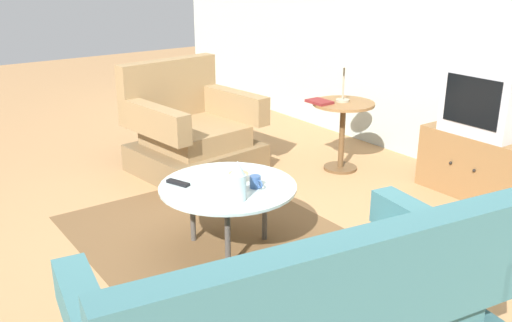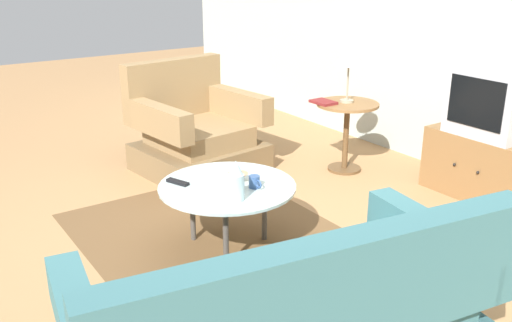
{
  "view_description": "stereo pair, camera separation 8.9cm",
  "coord_description": "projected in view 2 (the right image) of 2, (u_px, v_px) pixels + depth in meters",
  "views": [
    {
      "loc": [
        2.94,
        -1.87,
        1.81
      ],
      "look_at": [
        0.08,
        0.19,
        0.55
      ],
      "focal_mm": 39.83,
      "sensor_mm": 36.0,
      "label": 1
    },
    {
      "loc": [
        2.99,
        -1.79,
        1.81
      ],
      "look_at": [
        0.08,
        0.19,
        0.55
      ],
      "focal_mm": 39.83,
      "sensor_mm": 36.0,
      "label": 2
    }
  ],
  "objects": [
    {
      "name": "ground_plane",
      "position": [
        226.0,
        238.0,
        3.89
      ],
      "size": [
        16.0,
        16.0,
        0.0
      ],
      "primitive_type": "plane",
      "color": "#AD7F51"
    },
    {
      "name": "back_wall",
      "position": [
        472.0,
        17.0,
        4.73
      ],
      "size": [
        9.0,
        0.12,
        2.7
      ],
      "primitive_type": "cube",
      "color": "#B2BCB2",
      "rests_on": "ground"
    },
    {
      "name": "area_rug",
      "position": [
        228.0,
        248.0,
        3.76
      ],
      "size": [
        2.36,
        1.65,
        0.0
      ],
      "primitive_type": "cube",
      "color": "brown",
      "rests_on": "ground"
    },
    {
      "name": "armchair",
      "position": [
        195.0,
        134.0,
        5.1
      ],
      "size": [
        1.01,
        1.09,
        0.96
      ],
      "rotation": [
        0.0,
        0.0,
        -1.45
      ],
      "color": "brown",
      "rests_on": "ground"
    },
    {
      "name": "coffee_table",
      "position": [
        227.0,
        190.0,
        3.62
      ],
      "size": [
        0.88,
        0.88,
        0.45
      ],
      "color": "#B2C6C1",
      "rests_on": "ground"
    },
    {
      "name": "side_table",
      "position": [
        347.0,
        122.0,
        5.0
      ],
      "size": [
        0.54,
        0.54,
        0.62
      ],
      "color": "olive",
      "rests_on": "ground"
    },
    {
      "name": "tv_stand",
      "position": [
        485.0,
        165.0,
        4.51
      ],
      "size": [
        0.88,
        0.49,
        0.52
      ],
      "color": "olive",
      "rests_on": "ground"
    },
    {
      "name": "television",
      "position": [
        493.0,
        103.0,
        4.33
      ],
      "size": [
        0.58,
        0.43,
        0.51
      ],
      "color": "#B7B7BC",
      "rests_on": "tv_stand"
    },
    {
      "name": "table_lamp",
      "position": [
        349.0,
        58.0,
        4.84
      ],
      "size": [
        0.26,
        0.26,
        0.47
      ],
      "color": "#9E937A",
      "rests_on": "side_table"
    },
    {
      "name": "vase",
      "position": [
        236.0,
        181.0,
        3.35
      ],
      "size": [
        0.1,
        0.1,
        0.25
      ],
      "color": "silver",
      "rests_on": "coffee_table"
    },
    {
      "name": "mug",
      "position": [
        255.0,
        182.0,
        3.55
      ],
      "size": [
        0.11,
        0.07,
        0.08
      ],
      "color": "#335184",
      "rests_on": "coffee_table"
    },
    {
      "name": "bowl",
      "position": [
        238.0,
        178.0,
        3.65
      ],
      "size": [
        0.13,
        0.13,
        0.06
      ],
      "color": "tan",
      "rests_on": "coffee_table"
    },
    {
      "name": "tv_remote_dark",
      "position": [
        178.0,
        182.0,
        3.63
      ],
      "size": [
        0.17,
        0.1,
        0.02
      ],
      "rotation": [
        0.0,
        0.0,
        3.5
      ],
      "color": "black",
      "rests_on": "coffee_table"
    },
    {
      "name": "tv_remote_silver",
      "position": [
        217.0,
        174.0,
        3.75
      ],
      "size": [
        0.06,
        0.15,
        0.02
      ],
      "rotation": [
        0.0,
        0.0,
        4.64
      ],
      "color": "#B2B2B7",
      "rests_on": "coffee_table"
    },
    {
      "name": "book",
      "position": [
        323.0,
        102.0,
        4.92
      ],
      "size": [
        0.22,
        0.16,
        0.02
      ],
      "rotation": [
        0.0,
        0.0,
        0.01
      ],
      "color": "maroon",
      "rests_on": "side_table"
    }
  ]
}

